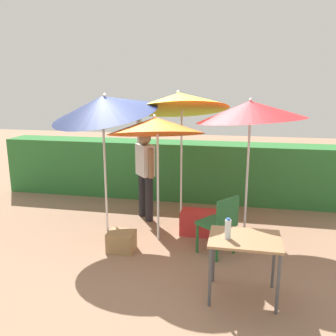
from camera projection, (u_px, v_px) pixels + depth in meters
name	position (u px, v px, depth m)	size (l,w,h in m)	color
ground_plane	(164.00, 239.00, 5.68)	(24.00, 24.00, 0.00)	#937056
hedge_row	(185.00, 170.00, 7.60)	(8.00, 0.70, 1.22)	#2D7033
umbrella_rainbow	(156.00, 126.00, 5.26)	(1.49, 1.48, 2.11)	silver
umbrella_orange	(104.00, 106.00, 5.51)	(1.73, 1.70, 2.48)	silver
umbrella_yellow	(250.00, 111.00, 5.34)	(1.68, 1.66, 2.26)	silver
umbrella_navy	(180.00, 101.00, 6.20)	(1.77, 1.74, 2.52)	silver
person_vendor	(145.00, 169.00, 6.35)	(0.43, 0.47, 1.88)	black
chair_plastic	(220.00, 222.00, 5.04)	(0.62, 0.62, 0.89)	#236633
cooler_box	(199.00, 222.00, 5.86)	(0.60, 0.38, 0.38)	red
crate_cardboard	(121.00, 241.00, 5.25)	(0.39, 0.32, 0.30)	#9E7A4C
folding_table	(245.00, 245.00, 4.00)	(0.80, 0.60, 0.74)	#4C4C51
bottle_water	(228.00, 229.00, 3.94)	(0.07, 0.07, 0.24)	silver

